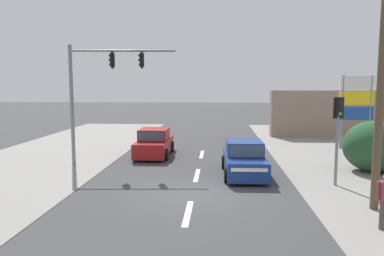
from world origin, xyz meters
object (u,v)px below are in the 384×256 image
object	(u,v)px
utility_pole_foreground_right	(380,36)
sedan_oncoming_mid	(244,160)
traffic_signal_mast	(97,83)
pedestal_signal_right_kerb	(338,126)
sedan_receding_far	(154,143)
shopping_plaza_sign	(356,102)

from	to	relation	value
utility_pole_foreground_right	sedan_oncoming_mid	size ratio (longest dim) A/B	2.42
traffic_signal_mast	utility_pole_foreground_right	bearing A→B (deg)	-29.26
pedestal_signal_right_kerb	sedan_oncoming_mid	bearing A→B (deg)	156.12
pedestal_signal_right_kerb	sedan_receding_far	distance (m)	10.32
utility_pole_foreground_right	sedan_receding_far	world-z (taller)	utility_pole_foreground_right
shopping_plaza_sign	traffic_signal_mast	bearing A→B (deg)	-158.84
utility_pole_foreground_right	shopping_plaza_sign	xyz separation A→B (m)	(3.63, 11.81, -2.58)
pedestal_signal_right_kerb	sedan_receding_far	world-z (taller)	pedestal_signal_right_kerb
traffic_signal_mast	pedestal_signal_right_kerb	distance (m)	11.37
pedestal_signal_right_kerb	shopping_plaza_sign	bearing A→B (deg)	66.60
sedan_oncoming_mid	sedan_receding_far	size ratio (longest dim) A/B	1.01
traffic_signal_mast	sedan_receding_far	xyz separation A→B (m)	(2.39, 2.53, -3.44)
traffic_signal_mast	sedan_receding_far	size ratio (longest dim) A/B	1.41
utility_pole_foreground_right	traffic_signal_mast	bearing A→B (deg)	150.74
pedestal_signal_right_kerb	shopping_plaza_sign	xyz separation A→B (m)	(3.87, 8.94, 0.57)
pedestal_signal_right_kerb	utility_pole_foreground_right	bearing A→B (deg)	-85.35
traffic_signal_mast	sedan_oncoming_mid	world-z (taller)	traffic_signal_mast
traffic_signal_mast	sedan_receding_far	distance (m)	4.90
sedan_receding_far	sedan_oncoming_mid	bearing A→B (deg)	-41.47
shopping_plaza_sign	sedan_receding_far	bearing A→B (deg)	-165.66
traffic_signal_mast	pedestal_signal_right_kerb	world-z (taller)	traffic_signal_mast
pedestal_signal_right_kerb	sedan_receding_far	bearing A→B (deg)	145.16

